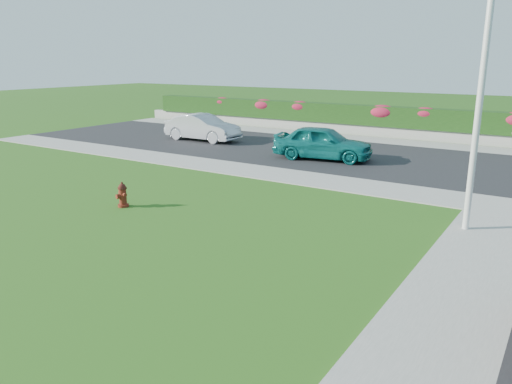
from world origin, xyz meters
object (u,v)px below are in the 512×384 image
Objects in this scene: fire_hydrant at (122,195)px; utility_pole at (478,113)px; sedan_teal at (323,143)px; sedan_silver at (203,127)px.

utility_pole is (8.98, 3.27, 2.62)m from fire_hydrant.
utility_pole is at bearing -141.91° from sedan_teal.
sedan_teal is at bearing 137.83° from utility_pole.
utility_pole reaches higher than sedan_silver.
fire_hydrant is at bearing -152.83° from sedan_silver.
fire_hydrant is 0.18× the size of sedan_teal.
sedan_silver is at bearing 152.50° from utility_pole.
fire_hydrant is 9.87m from sedan_teal.
sedan_teal is (1.91, 9.67, 0.40)m from fire_hydrant.
sedan_teal is 0.71× the size of utility_pole.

